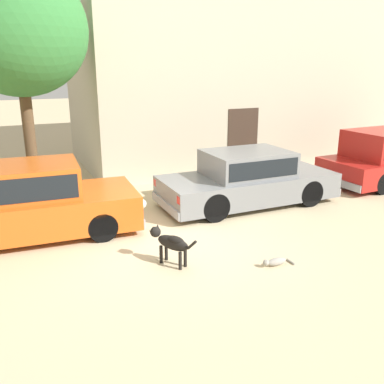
{
  "coord_description": "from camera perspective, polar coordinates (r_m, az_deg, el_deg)",
  "views": [
    {
      "loc": [
        -2.72,
        -7.27,
        3.4
      ],
      "look_at": [
        0.66,
        0.2,
        0.9
      ],
      "focal_mm": 38.89,
      "sensor_mm": 36.0,
      "label": 1
    }
  ],
  "objects": [
    {
      "name": "ground_plane",
      "position": [
        8.47,
        -3.51,
        -6.73
      ],
      "size": [
        80.0,
        80.0,
        0.0
      ],
      "primitive_type": "plane",
      "color": "#CCB78E"
    },
    {
      "name": "parked_sedan_nearest",
      "position": [
        9.1,
        -20.92,
        -1.15
      ],
      "size": [
        4.37,
        2.07,
        1.52
      ],
      "rotation": [
        0.0,
        0.0,
        -0.06
      ],
      "color": "#D15619",
      "rests_on": "ground_plane"
    },
    {
      "name": "parked_sedan_second",
      "position": [
        10.58,
        7.64,
        1.9
      ],
      "size": [
        4.6,
        1.82,
        1.37
      ],
      "rotation": [
        0.0,
        0.0,
        -0.01
      ],
      "color": "slate",
      "rests_on": "ground_plane"
    },
    {
      "name": "apartment_block",
      "position": [
        16.86,
        8.52,
        22.13
      ],
      "size": [
        13.11,
        5.45,
        9.94
      ],
      "color": "#BCB299",
      "rests_on": "ground_plane"
    },
    {
      "name": "stray_dog_spotted",
      "position": [
        7.38,
        -2.99,
        -6.82
      ],
      "size": [
        0.59,
        0.98,
        0.66
      ],
      "rotation": [
        0.0,
        0.0,
        2.08
      ],
      "color": "black",
      "rests_on": "ground_plane"
    },
    {
      "name": "stray_cat",
      "position": [
        7.6,
        11.37,
        -9.36
      ],
      "size": [
        0.59,
        0.22,
        0.16
      ],
      "rotation": [
        0.0,
        0.0,
        3.12
      ],
      "color": "gray",
      "rests_on": "ground_plane"
    },
    {
      "name": "acacia_tree_left",
      "position": [
        11.24,
        -22.82,
        19.77
      ],
      "size": [
        3.28,
        2.95,
        5.77
      ],
      "color": "brown",
      "rests_on": "ground_plane"
    }
  ]
}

